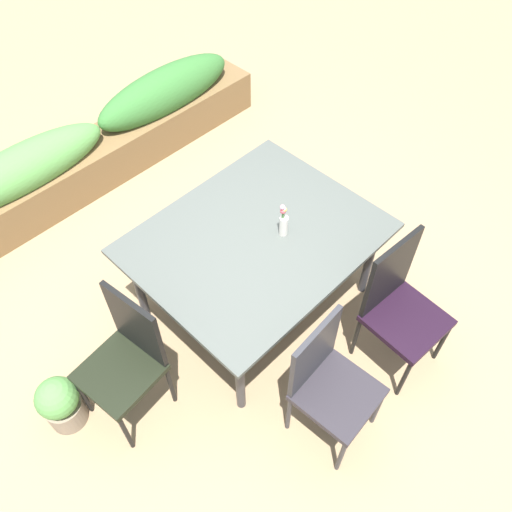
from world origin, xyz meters
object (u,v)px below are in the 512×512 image
(chair_near_left, at_px, (328,380))
(chair_near_right, at_px, (399,302))
(flower_vase, at_px, (284,222))
(chair_end_left, at_px, (127,355))
(potted_plant, at_px, (60,403))
(planter_box, at_px, (105,142))
(dining_table, at_px, (256,242))

(chair_near_left, relative_size, chair_near_right, 0.93)
(chair_near_left, distance_m, flower_vase, 0.97)
(chair_end_left, height_order, potted_plant, chair_end_left)
(planter_box, height_order, potted_plant, planter_box)
(chair_near_left, relative_size, flower_vase, 3.58)
(chair_end_left, distance_m, chair_near_right, 1.63)
(chair_near_left, xyz_separation_m, potted_plant, (-1.10, 1.10, -0.29))
(chair_near_left, bearing_deg, potted_plant, -48.64)
(flower_vase, relative_size, planter_box, 0.08)
(chair_near_left, height_order, chair_end_left, chair_end_left)
(chair_near_right, bearing_deg, dining_table, -64.69)
(dining_table, relative_size, flower_vase, 5.83)
(chair_end_left, relative_size, planter_box, 0.31)
(planter_box, bearing_deg, dining_table, -93.29)
(chair_end_left, relative_size, potted_plant, 2.31)
(flower_vase, bearing_deg, dining_table, 142.34)
(chair_near_left, xyz_separation_m, flower_vase, (0.47, 0.78, 0.31))
(dining_table, bearing_deg, flower_vase, -37.66)
(chair_end_left, distance_m, flower_vase, 1.20)
(planter_box, bearing_deg, flower_vase, -89.30)
(planter_box, bearing_deg, potted_plant, -132.35)
(chair_near_left, height_order, potted_plant, chair_near_left)
(dining_table, bearing_deg, chair_near_left, -110.87)
(chair_near_right, distance_m, potted_plant, 2.11)
(flower_vase, bearing_deg, chair_near_left, -121.09)
(chair_near_right, height_order, planter_box, chair_near_right)
(flower_vase, height_order, potted_plant, flower_vase)
(dining_table, relative_size, chair_near_left, 1.63)
(dining_table, xyz_separation_m, flower_vase, (0.13, -0.10, 0.16))
(chair_near_right, height_order, potted_plant, chair_near_right)
(dining_table, xyz_separation_m, planter_box, (0.11, 1.91, -0.34))
(flower_vase, relative_size, potted_plant, 0.61)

